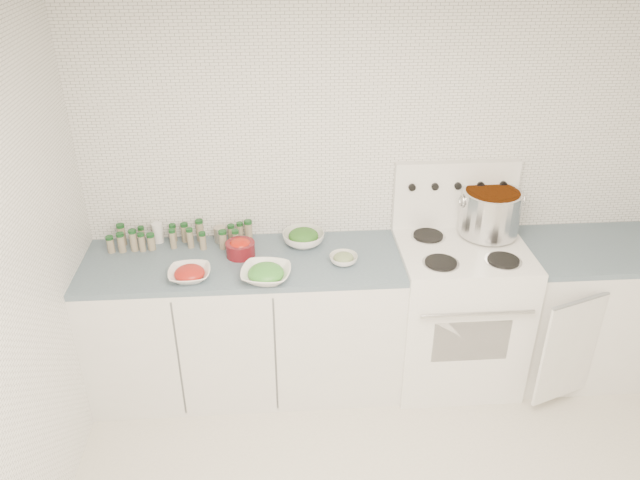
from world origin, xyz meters
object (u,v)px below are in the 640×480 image
at_px(stove, 456,308).
at_px(stock_pot, 490,211).
at_px(bowl_tomato, 190,274).
at_px(bowl_snowpea, 266,273).

xyz_separation_m(stove, stock_pot, (0.19, 0.15, 0.60)).
distance_m(stove, bowl_tomato, 1.65).
height_order(stove, bowl_snowpea, stove).
xyz_separation_m(stock_pot, bowl_snowpea, (-1.35, -0.37, -0.15)).
bearing_deg(stove, bowl_snowpea, -169.49).
bearing_deg(bowl_tomato, stove, 6.38).
height_order(stock_pot, bowl_snowpea, stock_pot).
distance_m(stove, bowl_snowpea, 1.26).
height_order(stock_pot, bowl_tomato, stock_pot).
distance_m(stock_pot, bowl_snowpea, 1.41).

